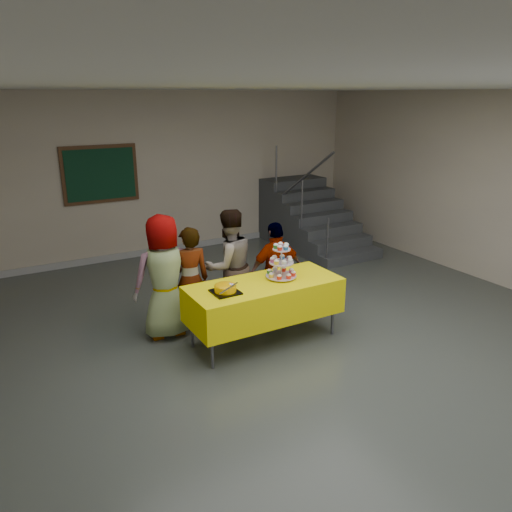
{
  "coord_description": "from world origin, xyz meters",
  "views": [
    {
      "loc": [
        -3.13,
        -3.92,
        2.93
      ],
      "look_at": [
        -0.26,
        1.09,
        1.05
      ],
      "focal_mm": 35.0,
      "sensor_mm": 36.0,
      "label": 1
    }
  ],
  "objects_px": {
    "schoolchild_a": "(164,277)",
    "noticeboard": "(100,174)",
    "bake_table": "(264,299)",
    "schoolchild_c": "(229,266)",
    "schoolchild_d": "(276,271)",
    "cupcake_stand": "(281,264)",
    "staircase": "(308,220)",
    "schoolchild_b": "(190,280)",
    "bear_cake": "(225,288)"
  },
  "relations": [
    {
      "from": "bear_cake",
      "to": "schoolchild_a",
      "type": "relative_size",
      "value": 0.23
    },
    {
      "from": "cupcake_stand",
      "to": "schoolchild_a",
      "type": "distance_m",
      "value": 1.45
    },
    {
      "from": "bear_cake",
      "to": "schoolchild_a",
      "type": "height_order",
      "value": "schoolchild_a"
    },
    {
      "from": "schoolchild_a",
      "to": "schoolchild_b",
      "type": "relative_size",
      "value": 1.13
    },
    {
      "from": "cupcake_stand",
      "to": "staircase",
      "type": "relative_size",
      "value": 0.19
    },
    {
      "from": "bake_table",
      "to": "noticeboard",
      "type": "xyz_separation_m",
      "value": [
        -0.9,
        4.07,
        1.04
      ]
    },
    {
      "from": "bake_table",
      "to": "schoolchild_c",
      "type": "distance_m",
      "value": 0.8
    },
    {
      "from": "bake_table",
      "to": "schoolchild_b",
      "type": "relative_size",
      "value": 1.36
    },
    {
      "from": "bake_table",
      "to": "staircase",
      "type": "relative_size",
      "value": 0.78
    },
    {
      "from": "cupcake_stand",
      "to": "schoolchild_b",
      "type": "height_order",
      "value": "schoolchild_b"
    },
    {
      "from": "schoolchild_a",
      "to": "schoolchild_b",
      "type": "height_order",
      "value": "schoolchild_a"
    },
    {
      "from": "schoolchild_a",
      "to": "schoolchild_d",
      "type": "xyz_separation_m",
      "value": [
        1.48,
        -0.23,
        -0.11
      ]
    },
    {
      "from": "bake_table",
      "to": "cupcake_stand",
      "type": "relative_size",
      "value": 4.22
    },
    {
      "from": "schoolchild_a",
      "to": "schoolchild_d",
      "type": "bearing_deg",
      "value": 173.94
    },
    {
      "from": "staircase",
      "to": "schoolchild_c",
      "type": "bearing_deg",
      "value": -140.97
    },
    {
      "from": "schoolchild_a",
      "to": "schoolchild_c",
      "type": "xyz_separation_m",
      "value": [
        0.9,
        0.02,
        -0.02
      ]
    },
    {
      "from": "schoolchild_d",
      "to": "schoolchild_a",
      "type": "bearing_deg",
      "value": -5.3
    },
    {
      "from": "schoolchild_c",
      "to": "staircase",
      "type": "distance_m",
      "value": 3.92
    },
    {
      "from": "schoolchild_d",
      "to": "noticeboard",
      "type": "bearing_deg",
      "value": -64.97
    },
    {
      "from": "bear_cake",
      "to": "staircase",
      "type": "bearing_deg",
      "value": 43.23
    },
    {
      "from": "bake_table",
      "to": "staircase",
      "type": "height_order",
      "value": "staircase"
    },
    {
      "from": "cupcake_stand",
      "to": "noticeboard",
      "type": "relative_size",
      "value": 0.34
    },
    {
      "from": "bake_table",
      "to": "schoolchild_d",
      "type": "distance_m",
      "value": 0.72
    },
    {
      "from": "schoolchild_b",
      "to": "noticeboard",
      "type": "bearing_deg",
      "value": -77.81
    },
    {
      "from": "schoolchild_b",
      "to": "schoolchild_c",
      "type": "distance_m",
      "value": 0.58
    },
    {
      "from": "bear_cake",
      "to": "schoolchild_d",
      "type": "bearing_deg",
      "value": 28.83
    },
    {
      "from": "schoolchild_b",
      "to": "cupcake_stand",
      "type": "bearing_deg",
      "value": 151.31
    },
    {
      "from": "bear_cake",
      "to": "staircase",
      "type": "height_order",
      "value": "staircase"
    },
    {
      "from": "schoolchild_c",
      "to": "schoolchild_d",
      "type": "relative_size",
      "value": 1.14
    },
    {
      "from": "schoolchild_a",
      "to": "staircase",
      "type": "xyz_separation_m",
      "value": [
        3.94,
        2.49,
        -0.3
      ]
    },
    {
      "from": "schoolchild_c",
      "to": "schoolchild_d",
      "type": "bearing_deg",
      "value": 153.14
    },
    {
      "from": "schoolchild_c",
      "to": "noticeboard",
      "type": "xyz_separation_m",
      "value": [
        -0.82,
        3.3,
        0.84
      ]
    },
    {
      "from": "schoolchild_a",
      "to": "noticeboard",
      "type": "height_order",
      "value": "noticeboard"
    },
    {
      "from": "cupcake_stand",
      "to": "schoolchild_c",
      "type": "xyz_separation_m",
      "value": [
        -0.35,
        0.74,
        -0.19
      ]
    },
    {
      "from": "bear_cake",
      "to": "schoolchild_d",
      "type": "height_order",
      "value": "schoolchild_d"
    },
    {
      "from": "bake_table",
      "to": "cupcake_stand",
      "type": "bearing_deg",
      "value": 7.26
    },
    {
      "from": "schoolchild_d",
      "to": "staircase",
      "type": "bearing_deg",
      "value": -128.55
    },
    {
      "from": "bake_table",
      "to": "noticeboard",
      "type": "distance_m",
      "value": 4.3
    },
    {
      "from": "cupcake_stand",
      "to": "schoolchild_c",
      "type": "height_order",
      "value": "schoolchild_c"
    },
    {
      "from": "bear_cake",
      "to": "staircase",
      "type": "relative_size",
      "value": 0.15
    },
    {
      "from": "schoolchild_b",
      "to": "staircase",
      "type": "distance_m",
      "value": 4.41
    },
    {
      "from": "schoolchild_b",
      "to": "schoolchild_c",
      "type": "xyz_separation_m",
      "value": [
        0.58,
        0.05,
        0.07
      ]
    },
    {
      "from": "bake_table",
      "to": "schoolchild_a",
      "type": "height_order",
      "value": "schoolchild_a"
    },
    {
      "from": "bake_table",
      "to": "schoolchild_c",
      "type": "xyz_separation_m",
      "value": [
        -0.09,
        0.77,
        0.21
      ]
    },
    {
      "from": "cupcake_stand",
      "to": "noticeboard",
      "type": "distance_m",
      "value": 4.25
    },
    {
      "from": "cupcake_stand",
      "to": "noticeboard",
      "type": "xyz_separation_m",
      "value": [
        -1.17,
        4.04,
        0.65
      ]
    },
    {
      "from": "cupcake_stand",
      "to": "bear_cake",
      "type": "bearing_deg",
      "value": -173.67
    },
    {
      "from": "staircase",
      "to": "noticeboard",
      "type": "bearing_deg",
      "value": 167.78
    },
    {
      "from": "schoolchild_d",
      "to": "bear_cake",
      "type": "bearing_deg",
      "value": 32.43
    },
    {
      "from": "schoolchild_a",
      "to": "bake_table",
      "type": "bearing_deg",
      "value": 145.74
    }
  ]
}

